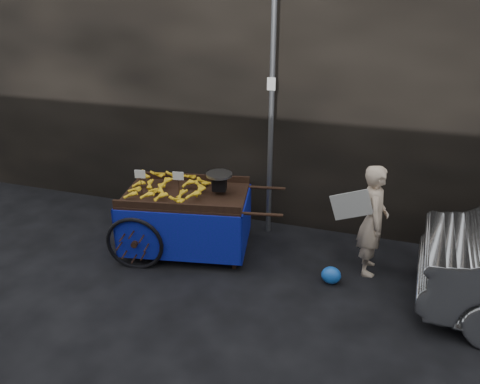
% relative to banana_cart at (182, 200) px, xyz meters
% --- Properties ---
extents(ground, '(80.00, 80.00, 0.00)m').
position_rel_banana_cart_xyz_m(ground, '(0.78, -0.38, -0.82)').
color(ground, black).
rests_on(ground, ground).
extents(building_wall, '(13.50, 2.00, 5.00)m').
position_rel_banana_cart_xyz_m(building_wall, '(1.18, 2.22, 1.68)').
color(building_wall, black).
rests_on(building_wall, ground).
extents(street_pole, '(0.12, 0.10, 4.00)m').
position_rel_banana_cart_xyz_m(street_pole, '(1.08, 0.92, 1.18)').
color(street_pole, slate).
rests_on(street_pole, ground).
extents(banana_cart, '(2.61, 1.53, 1.34)m').
position_rel_banana_cart_xyz_m(banana_cart, '(0.00, 0.00, 0.00)').
color(banana_cart, black).
rests_on(banana_cart, ground).
extents(vendor, '(0.81, 0.61, 1.58)m').
position_rel_banana_cart_xyz_m(vendor, '(2.70, 0.25, -0.03)').
color(vendor, beige).
rests_on(vendor, ground).
extents(plastic_bag, '(0.27, 0.21, 0.24)m').
position_rel_banana_cart_xyz_m(plastic_bag, '(2.25, -0.22, -0.70)').
color(plastic_bag, blue).
rests_on(plastic_bag, ground).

